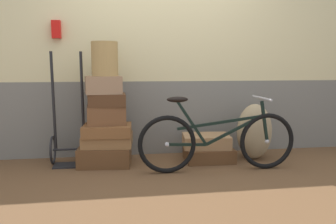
{
  "coord_description": "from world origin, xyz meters",
  "views": [
    {
      "loc": [
        -0.62,
        -3.45,
        1.1
      ],
      "look_at": [
        -0.03,
        0.27,
        0.59
      ],
      "focal_mm": 36.75,
      "sensor_mm": 36.0,
      "label": 1
    }
  ],
  "objects": [
    {
      "name": "ground",
      "position": [
        0.0,
        0.0,
        -0.03
      ],
      "size": [
        9.29,
        5.2,
        0.06
      ],
      "primitive_type": "cube",
      "color": "brown"
    },
    {
      "name": "station_building",
      "position": [
        0.01,
        0.85,
        1.38
      ],
      "size": [
        7.29,
        0.74,
        2.75
      ],
      "color": "slate",
      "rests_on": "ground"
    },
    {
      "name": "suitcase_0",
      "position": [
        -0.73,
        0.38,
        0.11
      ],
      "size": [
        0.61,
        0.52,
        0.21
      ],
      "primitive_type": "cube",
      "rotation": [
        0.0,
        0.0,
        -0.1
      ],
      "color": "brown",
      "rests_on": "ground"
    },
    {
      "name": "suitcase_1",
      "position": [
        -0.69,
        0.4,
        0.27
      ],
      "size": [
        0.58,
        0.49,
        0.12
      ],
      "primitive_type": "cube",
      "rotation": [
        0.0,
        0.0,
        -0.1
      ],
      "color": "olive",
      "rests_on": "suitcase_0"
    },
    {
      "name": "suitcase_2",
      "position": [
        -0.7,
        0.35,
        0.4
      ],
      "size": [
        0.55,
        0.44,
        0.12
      ],
      "primitive_type": "cube",
      "rotation": [
        0.0,
        0.0,
        -0.08
      ],
      "color": "brown",
      "rests_on": "suitcase_1"
    },
    {
      "name": "suitcase_3",
      "position": [
        -0.7,
        0.39,
        0.56
      ],
      "size": [
        0.43,
        0.36,
        0.2
      ],
      "primitive_type": "cube",
      "rotation": [
        0.0,
        0.0,
        0.05
      ],
      "color": "brown",
      "rests_on": "suitcase_2"
    },
    {
      "name": "suitcase_4",
      "position": [
        -0.69,
        0.38,
        0.73
      ],
      "size": [
        0.41,
        0.34,
        0.14
      ],
      "primitive_type": "cube",
      "rotation": [
        0.0,
        0.0,
        0.02
      ],
      "color": "#4C2D19",
      "rests_on": "suitcase_3"
    },
    {
      "name": "suitcase_5",
      "position": [
        -0.73,
        0.37,
        0.89
      ],
      "size": [
        0.41,
        0.35,
        0.19
      ],
      "primitive_type": "cube",
      "rotation": [
        0.0,
        0.0,
        0.11
      ],
      "color": "#937051",
      "rests_on": "suitcase_4"
    },
    {
      "name": "suitcase_6",
      "position": [
        0.46,
        0.34,
        0.08
      ],
      "size": [
        0.55,
        0.43,
        0.16
      ],
      "primitive_type": "cube",
      "rotation": [
        0.0,
        0.0,
        -0.02
      ],
      "color": "brown",
      "rests_on": "ground"
    },
    {
      "name": "suitcase_7",
      "position": [
        0.44,
        0.38,
        0.23
      ],
      "size": [
        0.58,
        0.46,
        0.14
      ],
      "primitive_type": "cube",
      "rotation": [
        0.0,
        0.0,
        -0.12
      ],
      "color": "#9E754C",
      "rests_on": "suitcase_6"
    },
    {
      "name": "wicker_basket",
      "position": [
        -0.71,
        0.37,
        1.18
      ],
      "size": [
        0.29,
        0.29,
        0.37
      ],
      "primitive_type": "cylinder",
      "color": "#A8844C",
      "rests_on": "suitcase_5"
    },
    {
      "name": "luggage_trolley",
      "position": [
        -1.12,
        0.47,
        0.28
      ],
      "size": [
        0.4,
        0.38,
        1.26
      ],
      "color": "black",
      "rests_on": "ground"
    },
    {
      "name": "burlap_sack",
      "position": [
        1.02,
        0.34,
        0.33
      ],
      "size": [
        0.41,
        0.35,
        0.66
      ],
      "primitive_type": "ellipsoid",
      "color": "#9E8966",
      "rests_on": "ground"
    },
    {
      "name": "bicycle",
      "position": [
        0.44,
        -0.06,
        0.33
      ],
      "size": [
        1.69,
        0.46,
        0.79
      ],
      "color": "black",
      "rests_on": "ground"
    }
  ]
}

